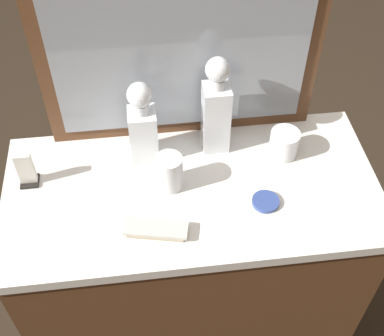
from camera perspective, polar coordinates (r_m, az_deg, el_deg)
ground_plane at (r=2.21m, az=0.00°, el=-17.74°), size 6.00×6.00×0.00m
dresser at (r=1.80m, az=0.00°, el=-11.63°), size 1.05×0.51×0.92m
dresser_mirror at (r=1.35m, az=-1.27°, el=16.35°), size 0.78×0.03×0.77m
crystal_decanter_center at (r=1.44m, az=-5.47°, el=4.37°), size 0.08×0.08×0.26m
crystal_decanter_far_left at (r=1.45m, az=2.68°, el=6.09°), size 0.08×0.08×0.31m
crystal_tumbler_far_right at (r=1.51m, az=10.16°, el=2.58°), size 0.09×0.09×0.08m
crystal_tumbler_left at (r=1.40m, az=-2.52°, el=-0.58°), size 0.07×0.07×0.11m
silver_brush_front at (r=1.33m, az=-4.01°, el=-6.83°), size 0.17×0.09×0.02m
porcelain_dish at (r=1.40m, az=8.18°, el=-3.72°), size 0.07×0.07×0.01m
napkin_holder at (r=1.48m, az=-17.92°, el=-0.34°), size 0.05×0.05×0.11m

